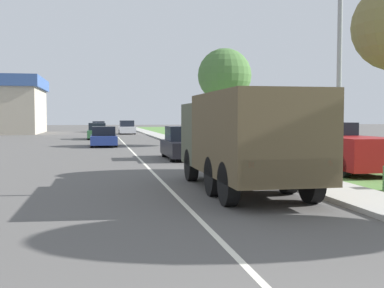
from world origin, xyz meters
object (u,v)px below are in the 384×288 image
(car_second_ahead, at_px, (104,137))
(car_third_ahead, at_px, (97,132))
(car_fourth_ahead, at_px, (127,128))
(military_truck, at_px, (244,136))
(car_farthest_ahead, at_px, (99,127))
(car_nearest_ahead, at_px, (183,144))
(pickup_truck, at_px, (340,148))
(lamp_post, at_px, (333,45))

(car_second_ahead, bearing_deg, car_third_ahead, 92.34)
(car_second_ahead, relative_size, car_fourth_ahead, 0.86)
(military_truck, height_order, car_farthest_ahead, military_truck)
(military_truck, relative_size, car_nearest_ahead, 1.57)
(pickup_truck, bearing_deg, car_second_ahead, 116.16)
(car_second_ahead, height_order, car_fourth_ahead, car_fourth_ahead)
(military_truck, distance_m, car_second_ahead, 22.26)
(car_second_ahead, bearing_deg, lamp_post, -74.46)
(military_truck, distance_m, car_third_ahead, 34.12)
(car_second_ahead, bearing_deg, pickup_truck, -63.84)
(car_nearest_ahead, height_order, car_third_ahead, car_nearest_ahead)
(car_nearest_ahead, relative_size, car_fourth_ahead, 0.97)
(car_second_ahead, height_order, pickup_truck, pickup_truck)
(car_fourth_ahead, bearing_deg, car_third_ahead, -105.13)
(pickup_truck, bearing_deg, car_farthest_ahead, 99.87)
(car_fourth_ahead, distance_m, lamp_post, 47.68)
(car_third_ahead, relative_size, lamp_post, 0.69)
(car_fourth_ahead, height_order, lamp_post, lamp_post)
(military_truck, xyz_separation_m, car_nearest_ahead, (0.14, 10.78, -0.83))
(lamp_post, bearing_deg, car_second_ahead, 105.54)
(car_fourth_ahead, bearing_deg, pickup_truck, -82.49)
(lamp_post, bearing_deg, car_third_ahead, 101.05)
(car_third_ahead, bearing_deg, car_second_ahead, -87.66)
(car_second_ahead, distance_m, car_fourth_ahead, 25.41)
(military_truck, bearing_deg, car_nearest_ahead, 89.27)
(pickup_truck, relative_size, lamp_post, 0.76)
(military_truck, relative_size, car_fourth_ahead, 1.52)
(car_fourth_ahead, xyz_separation_m, car_farthest_ahead, (-3.44, 9.35, -0.06))
(military_truck, height_order, car_nearest_ahead, military_truck)
(car_nearest_ahead, xyz_separation_m, lamp_post, (2.36, -11.09, 3.42))
(car_second_ahead, xyz_separation_m, car_third_ahead, (-0.49, 11.91, 0.05))
(lamp_post, bearing_deg, car_nearest_ahead, 102.02)
(car_fourth_ahead, bearing_deg, car_second_ahead, -97.03)
(car_third_ahead, relative_size, car_fourth_ahead, 1.02)
(military_truck, xyz_separation_m, car_second_ahead, (-3.69, 21.93, -0.91))
(car_fourth_ahead, height_order, pickup_truck, pickup_truck)
(car_fourth_ahead, bearing_deg, lamp_post, -86.30)
(car_farthest_ahead, height_order, lamp_post, lamp_post)
(car_third_ahead, bearing_deg, lamp_post, -78.95)
(pickup_truck, bearing_deg, car_third_ahead, 107.29)
(car_farthest_ahead, bearing_deg, car_second_ahead, -89.45)
(car_second_ahead, xyz_separation_m, car_farthest_ahead, (-0.33, 34.57, 0.04))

